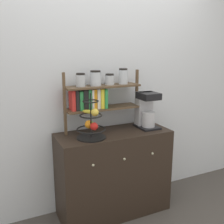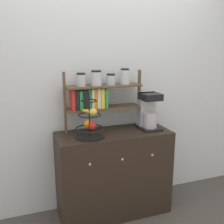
% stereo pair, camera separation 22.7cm
% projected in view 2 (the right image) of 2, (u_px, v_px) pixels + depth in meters
% --- Properties ---
extents(ground_plane, '(12.00, 12.00, 0.00)m').
position_uv_depth(ground_plane, '(121.00, 224.00, 2.56)').
color(ground_plane, '#47423D').
extents(wall_back, '(7.00, 0.05, 2.60)m').
position_uv_depth(wall_back, '(105.00, 85.00, 2.71)').
color(wall_back, silver).
rests_on(wall_back, ground_plane).
extents(sideboard, '(1.12, 0.46, 0.87)m').
position_uv_depth(sideboard, '(114.00, 173.00, 2.66)').
color(sideboard, black).
rests_on(sideboard, ground_plane).
extents(coffee_maker, '(0.19, 0.25, 0.37)m').
position_uv_depth(coffee_maker, '(148.00, 110.00, 2.67)').
color(coffee_maker, black).
rests_on(coffee_maker, sideboard).
extents(fruit_stand, '(0.27, 0.27, 0.42)m').
position_uv_depth(fruit_stand, '(90.00, 123.00, 2.39)').
color(fruit_stand, black).
rests_on(fruit_stand, sideboard).
extents(shelf_hutch, '(0.79, 0.20, 0.61)m').
position_uv_depth(shelf_hutch, '(97.00, 93.00, 2.54)').
color(shelf_hutch, brown).
rests_on(shelf_hutch, sideboard).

